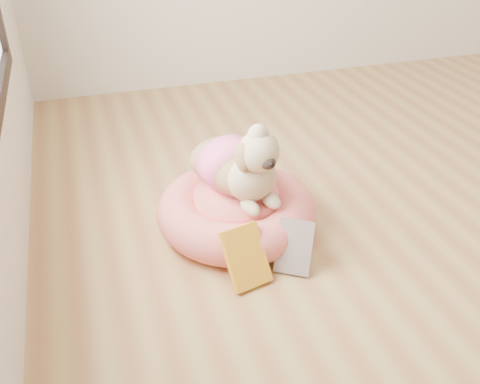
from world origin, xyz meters
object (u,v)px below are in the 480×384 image
object	(u,v)px
book_white	(294,247)
book_yellow	(246,257)
pet_bed	(237,211)
dog	(239,152)

from	to	relation	value
book_white	book_yellow	bearing A→B (deg)	-144.03
pet_bed	book_yellow	world-z (taller)	book_yellow
dog	book_white	world-z (taller)	dog
pet_bed	dog	bearing A→B (deg)	26.51
book_yellow	book_white	world-z (taller)	book_yellow
book_yellow	book_white	distance (m)	0.20
dog	pet_bed	bearing A→B (deg)	-166.56
pet_bed	dog	world-z (taller)	dog
book_white	dog	bearing A→B (deg)	141.47
pet_bed	book_yellow	bearing A→B (deg)	-101.48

